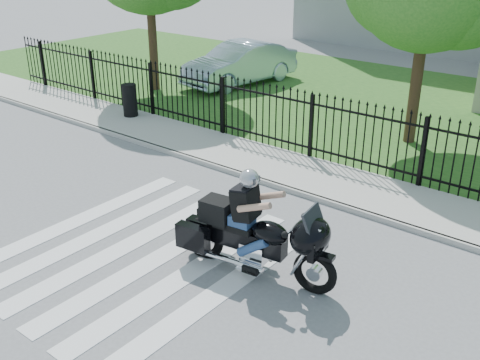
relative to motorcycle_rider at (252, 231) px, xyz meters
The scene contains 9 objects.
ground 2.34m from the motorcycle_rider, 158.80° to the right, with size 120.00×120.00×0.00m, color slate.
crosswalk 2.34m from the motorcycle_rider, 158.80° to the right, with size 5.00×5.50×0.01m, color silver, non-canonical shape.
sidewalk 4.74m from the motorcycle_rider, 115.84° to the left, with size 40.00×2.00×0.12m, color #ADAAA3.
curb 3.88m from the motorcycle_rider, 122.43° to the left, with size 40.00×0.12×0.12m, color #ADAAA3.
grass_strip 11.42m from the motorcycle_rider, 100.31° to the left, with size 40.00×12.00×0.02m, color #27561D.
iron_fence 5.59m from the motorcycle_rider, 111.37° to the left, with size 26.00×0.04×1.80m.
motorcycle_rider is the anchor object (origin of this frame).
parked_car 13.40m from the motorcycle_rider, 129.38° to the left, with size 1.70×4.89×1.61m, color #ADC3DA.
litter_bin 9.64m from the motorcycle_rider, 151.31° to the left, with size 0.46×0.46×1.03m, color black.
Camera 1 is at (7.19, -6.03, 5.62)m, focal length 42.00 mm.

